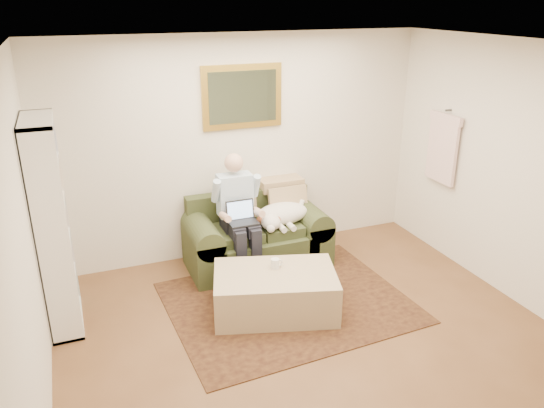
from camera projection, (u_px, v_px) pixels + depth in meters
room_shell at (322, 212)px, 4.35m from camera, size 4.51×5.00×2.61m
rug at (288, 302)px, 5.48m from camera, size 2.47×2.02×0.01m
sofa at (256, 241)px, 6.21m from camera, size 1.62×0.82×0.97m
seated_man at (240, 217)px, 5.85m from camera, size 0.53×0.76×1.36m
laptop at (242, 216)px, 5.78m from camera, size 0.31×0.25×0.23m
sleeping_dog at (282, 213)px, 6.11m from camera, size 0.67×0.42×0.25m
ottoman at (275, 292)px, 5.26m from camera, size 1.36×1.07×0.43m
coffee_mug at (275, 263)px, 5.26m from camera, size 0.08×0.08×0.10m
tv_remote at (275, 264)px, 5.32m from camera, size 0.10×0.16×0.02m
bookshelf at (52, 227)px, 4.82m from camera, size 0.28×0.80×2.00m
wall_mirror at (242, 97)px, 5.98m from camera, size 0.94×0.04×0.72m
hanging_shirt at (443, 145)px, 6.16m from camera, size 0.06×0.52×0.90m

